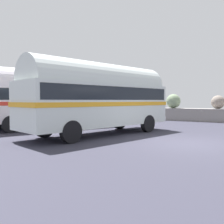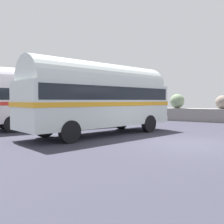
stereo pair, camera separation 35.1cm
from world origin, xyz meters
name	(u,v)px [view 2 (the right image)]	position (x,y,z in m)	size (l,w,h in m)	color
ground	(187,144)	(0.00, 0.00, 0.01)	(32.00, 26.00, 0.02)	#31303E
vintage_coach	(101,96)	(-4.54, 0.38, 2.05)	(4.63, 8.91, 3.70)	black
second_coach	(50,97)	(-9.13, 1.30, 2.05)	(5.54, 8.84, 3.70)	black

